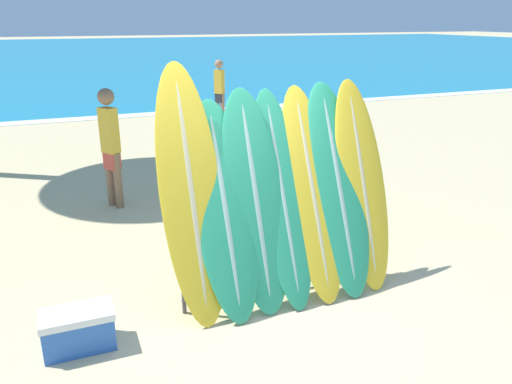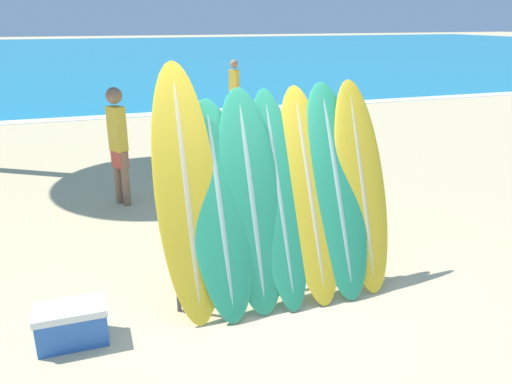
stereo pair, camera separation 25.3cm
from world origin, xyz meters
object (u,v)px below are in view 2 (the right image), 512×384
(surfboard_slot_2, at_px, (251,200))
(surfboard_slot_5, at_px, (336,189))
(surfboard_slot_0, at_px, (186,193))
(person_near_water, at_px, (234,89))
(surfboard_slot_4, at_px, (309,194))
(surfboard_rack, at_px, (282,254))
(surfboard_slot_6, at_px, (361,186))
(person_mid_beach, at_px, (118,142))
(surfboard_slot_1, at_px, (220,209))
(surfboard_slot_3, at_px, (279,198))
(cooler_box, at_px, (72,324))

(surfboard_slot_2, height_order, surfboard_slot_5, surfboard_slot_5)
(surfboard_slot_0, bearing_deg, person_near_water, 70.72)
(surfboard_slot_2, relative_size, surfboard_slot_4, 1.01)
(surfboard_rack, bearing_deg, surfboard_slot_5, 6.89)
(surfboard_slot_6, height_order, person_mid_beach, surfboard_slot_6)
(surfboard_slot_2, bearing_deg, surfboard_slot_1, -177.22)
(surfboard_slot_5, xyz_separation_m, surfboard_slot_6, (0.28, -0.00, 0.01))
(surfboard_slot_4, bearing_deg, surfboard_slot_0, 178.27)
(surfboard_slot_3, height_order, surfboard_slot_6, surfboard_slot_6)
(surfboard_slot_1, height_order, surfboard_slot_5, surfboard_slot_5)
(cooler_box, bearing_deg, surfboard_slot_3, 7.46)
(person_mid_beach, bearing_deg, surfboard_slot_4, 175.78)
(surfboard_slot_1, xyz_separation_m, surfboard_slot_6, (1.50, 0.02, 0.06))
(surfboard_slot_4, distance_m, surfboard_slot_6, 0.58)
(surfboard_slot_0, xyz_separation_m, person_near_water, (2.94, 8.42, -0.25))
(surfboard_slot_2, xyz_separation_m, surfboard_slot_6, (1.18, 0.00, 0.01))
(surfboard_slot_5, bearing_deg, surfboard_rack, -173.11)
(surfboard_slot_6, bearing_deg, surfboard_slot_0, 178.63)
(surfboard_slot_6, bearing_deg, surfboard_slot_2, -179.79)
(surfboard_rack, distance_m, surfboard_slot_3, 0.57)
(surfboard_slot_4, height_order, surfboard_slot_6, surfboard_slot_6)
(surfboard_slot_2, distance_m, surfboard_slot_4, 0.61)
(person_mid_beach, xyz_separation_m, cooler_box, (-0.70, -3.35, -0.77))
(surfboard_slot_1, xyz_separation_m, cooler_box, (-1.38, -0.24, -0.79))
(surfboard_rack, height_order, surfboard_slot_4, surfboard_slot_4)
(surfboard_slot_1, relative_size, person_near_water, 1.19)
(surfboard_rack, distance_m, person_near_water, 8.78)
(surfboard_rack, relative_size, surfboard_slot_1, 1.10)
(person_near_water, height_order, cooler_box, person_near_water)
(surfboard_slot_5, bearing_deg, person_mid_beach, 121.59)
(person_near_water, bearing_deg, surfboard_slot_3, 128.06)
(surfboard_slot_3, height_order, person_near_water, surfboard_slot_3)
(surfboard_slot_2, distance_m, surfboard_slot_5, 0.90)
(surfboard_slot_6, bearing_deg, surfboard_slot_1, -179.25)
(surfboard_slot_3, bearing_deg, surfboard_slot_4, 0.40)
(surfboard_slot_0, relative_size, person_mid_beach, 1.32)
(surfboard_slot_0, xyz_separation_m, surfboard_slot_3, (0.89, -0.04, -0.14))
(surfboard_slot_5, bearing_deg, person_near_water, 80.35)
(surfboard_slot_0, height_order, person_near_water, surfboard_slot_0)
(surfboard_slot_6, relative_size, person_near_water, 1.26)
(surfboard_slot_0, height_order, surfboard_slot_1, surfboard_slot_0)
(surfboard_rack, height_order, surfboard_slot_6, surfboard_slot_6)
(surfboard_slot_3, relative_size, surfboard_slot_5, 0.98)
(surfboard_slot_4, height_order, cooler_box, surfboard_slot_4)
(surfboard_rack, relative_size, person_near_water, 1.30)
(surfboard_rack, xyz_separation_m, surfboard_slot_6, (0.88, 0.07, 0.59))
(surfboard_slot_6, bearing_deg, person_near_water, 82.21)
(surfboard_slot_4, relative_size, person_mid_beach, 1.17)
(surfboard_slot_5, height_order, person_mid_beach, surfboard_slot_5)
(surfboard_slot_6, bearing_deg, surfboard_slot_5, 179.14)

